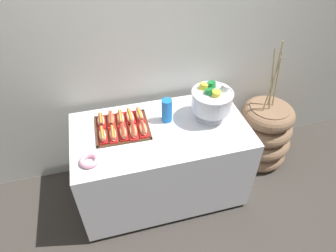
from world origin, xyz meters
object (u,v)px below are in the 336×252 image
buffet_table (161,160)px  serving_tray (122,128)px  hot_dog_7 (121,118)px  floor_vase (262,134)px  hot_dog_1 (113,134)px  hot_dog_9 (140,115)px  hot_dog_2 (123,132)px  hot_dog_8 (130,117)px  hot_dog_0 (103,135)px  punch_bowl (212,100)px  cup_stack (167,110)px  hot_dog_3 (133,131)px  hot_dog_5 (101,121)px  donut (89,160)px  hot_dog_6 (111,119)px  hot_dog_4 (143,129)px

buffet_table → serving_tray: size_ratio=3.27×
hot_dog_7 → floor_vase: bearing=-0.5°
hot_dog_1 → hot_dog_9: bearing=34.8°
hot_dog_2 → hot_dog_8: (0.08, 0.16, 0.00)m
serving_tray → hot_dog_1: size_ratio=2.47×
floor_vase → hot_dog_0: 1.56m
buffet_table → floor_vase: bearing=8.4°
punch_bowl → cup_stack: bearing=171.6°
hot_dog_0 → cup_stack: cup_stack is taller
hot_dog_3 → hot_dog_5: hot_dog_5 is taller
cup_stack → hot_dog_9: bearing=160.3°
serving_tray → punch_bowl: 0.72m
serving_tray → hot_dog_7: (0.00, 0.08, 0.03)m
hot_dog_3 → donut: size_ratio=1.36×
floor_vase → punch_bowl: bearing=-169.7°
hot_dog_1 → hot_dog_5: size_ratio=1.09×
hot_dog_1 → hot_dog_9: 0.28m
hot_dog_9 → hot_dog_3: bearing=-115.9°
hot_dog_0 → hot_dog_2: size_ratio=0.99×
hot_dog_3 → punch_bowl: bearing=3.6°
hot_dog_5 → hot_dog_6: size_ratio=0.89×
buffet_table → hot_dog_1: hot_dog_1 is taller
hot_dog_5 → cup_stack: size_ratio=0.79×
hot_dog_1 → floor_vase: bearing=6.1°
hot_dog_2 → hot_dog_4: 0.15m
hot_dog_2 → hot_dog_7: 0.17m
floor_vase → cup_stack: bearing=-176.2°
hot_dog_1 → hot_dog_3: size_ratio=0.90×
hot_dog_2 → hot_dog_4: hot_dog_4 is taller
hot_dog_5 → cup_stack: bearing=-9.1°
hot_dog_0 → hot_dog_7: hot_dog_0 is taller
buffet_table → hot_dog_6: (-0.35, 0.17, 0.39)m
hot_dog_9 → hot_dog_0: bearing=-152.7°
hot_dog_5 → punch_bowl: 0.87m
hot_dog_6 → hot_dog_9: bearing=-1.5°
hot_dog_3 → hot_dog_8: bearing=88.5°
donut → hot_dog_1: bearing=48.5°
hot_dog_3 → floor_vase: bearing=7.0°
hot_dog_0 → donut: size_ratio=1.17×
hot_dog_3 → hot_dog_9: hot_dog_9 is taller
hot_dog_9 → cup_stack: 0.23m
floor_vase → buffet_table: bearing=-171.6°
hot_dog_6 → donut: hot_dog_6 is taller
serving_tray → hot_dog_4: size_ratio=2.46×
hot_dog_5 → hot_dog_7: (0.15, -0.00, -0.00)m
hot_dog_7 → donut: size_ratio=1.31×
hot_dog_0 → hot_dog_4: size_ratio=0.96×
hot_dog_7 → hot_dog_3: bearing=-67.0°
hot_dog_4 → hot_dog_8: bearing=113.0°
hot_dog_0 → hot_dog_9: (0.30, 0.16, 0.00)m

